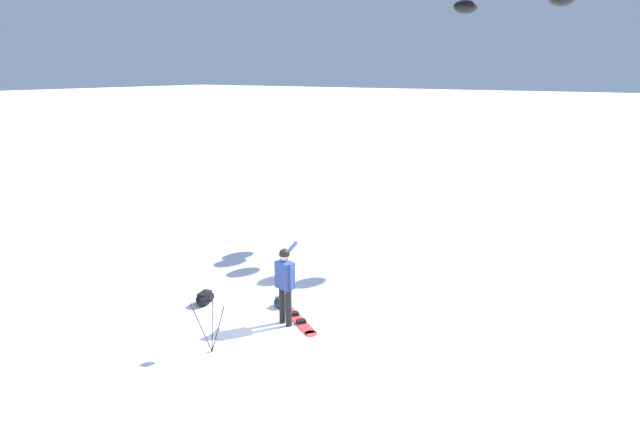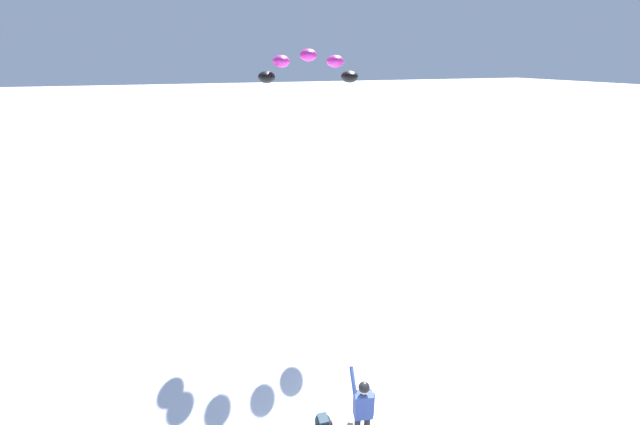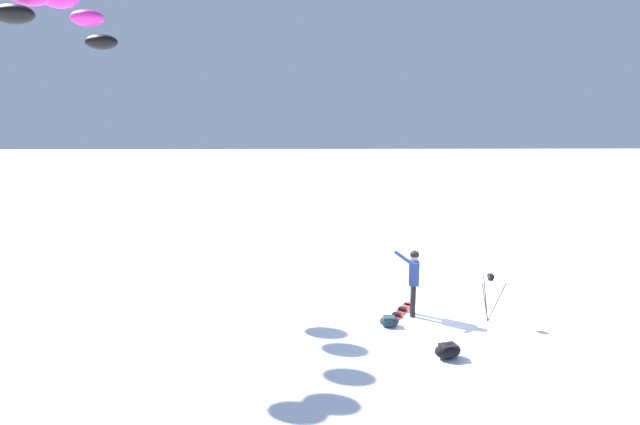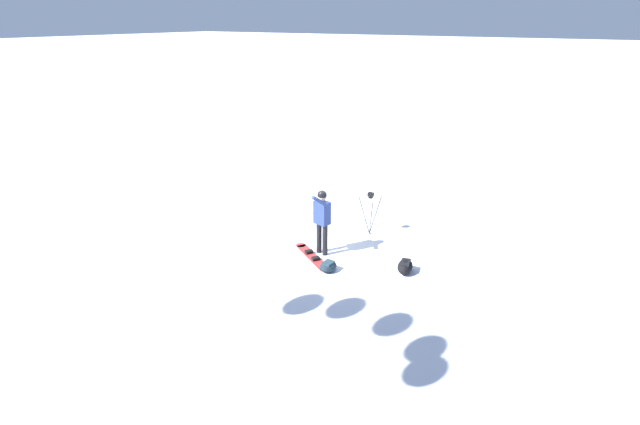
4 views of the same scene
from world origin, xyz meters
TOP-DOWN VIEW (x-y plane):
  - ground_plane at (0.00, 0.00)m, footprint 300.00×300.00m
  - snowboarder at (-0.58, -0.15)m, footprint 0.74×0.46m
  - snowboard at (-0.90, -0.05)m, footprint 1.13×1.59m
  - gear_bag_large at (-0.39, -2.46)m, footprint 0.66×0.49m
  - camera_tripod at (1.27, -0.64)m, footprint 0.65×0.61m
  - gear_bag_small at (-1.32, -0.80)m, footprint 0.51×0.42m

SIDE VIEW (x-z plane):
  - ground_plane at x=0.00m, z-range 0.00..0.00m
  - snowboard at x=-0.90m, z-range -0.03..0.07m
  - gear_bag_small at x=-1.32m, z-range 0.01..0.26m
  - gear_bag_large at x=-0.39m, z-range 0.01..0.33m
  - camera_tripod at x=1.27m, z-range 0.28..1.54m
  - snowboarder at x=-0.58m, z-range 0.20..2.01m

